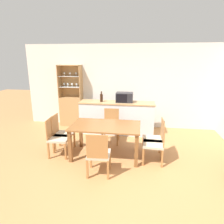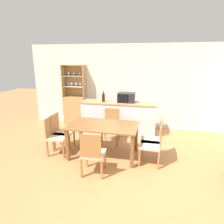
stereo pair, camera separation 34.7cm
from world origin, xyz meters
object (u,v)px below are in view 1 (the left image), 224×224
(dining_chair_side_right_near, at_px, (156,143))
(microwave, at_px, (124,97))
(wine_bottle, at_px, (101,98))
(dining_chair_side_right_far, at_px, (155,138))
(dining_chair_head_far, at_px, (111,126))
(dining_chair_side_left_far, at_px, (62,133))
(display_cabinet, at_px, (72,107))
(dining_table, at_px, (106,130))
(dining_chair_side_left_near, at_px, (57,138))
(dining_chair_head_near, at_px, (98,154))

(dining_chair_side_right_near, xyz_separation_m, microwave, (-0.80, 1.62, 0.63))
(wine_bottle, bearing_deg, dining_chair_side_right_far, -41.51)
(dining_chair_head_far, bearing_deg, dining_chair_side_left_far, 28.61)
(display_cabinet, relative_size, dining_table, 1.29)
(dining_chair_side_left_far, bearing_deg, dining_table, 81.72)
(dining_table, distance_m, dining_chair_side_right_near, 1.10)
(dining_chair_side_right_far, xyz_separation_m, dining_chair_side_right_near, (-0.00, -0.27, 0.00))
(display_cabinet, distance_m, dining_chair_head_far, 1.88)
(dining_table, height_order, dining_chair_side_left_near, dining_chair_side_left_near)
(display_cabinet, relative_size, microwave, 4.11)
(dining_chair_side_right_far, height_order, dining_chair_side_left_near, same)
(dining_chair_side_left_far, bearing_deg, dining_chair_head_near, 48.78)
(display_cabinet, height_order, dining_chair_side_right_near, display_cabinet)
(display_cabinet, bearing_deg, microwave, -14.57)
(dining_chair_side_left_near, relative_size, wine_bottle, 2.88)
(microwave, bearing_deg, dining_chair_side_left_near, -129.82)
(dining_chair_side_right_far, xyz_separation_m, microwave, (-0.80, 1.35, 0.63))
(dining_chair_head_near, relative_size, wine_bottle, 2.88)
(display_cabinet, height_order, dining_table, display_cabinet)
(display_cabinet, distance_m, microwave, 1.86)
(dining_chair_head_far, height_order, dining_chair_head_near, same)
(dining_chair_side_right_near, height_order, microwave, microwave)
(display_cabinet, height_order, dining_chair_side_left_near, display_cabinet)
(dining_chair_head_far, relative_size, dining_chair_side_left_near, 1.00)
(microwave, bearing_deg, dining_table, -100.53)
(dining_chair_side_right_far, height_order, wine_bottle, wine_bottle)
(display_cabinet, distance_m, dining_chair_side_left_far, 1.86)
(dining_chair_head_far, bearing_deg, dining_chair_side_right_near, 137.73)
(dining_chair_head_far, distance_m, dining_chair_side_left_far, 1.25)
(dining_chair_side_left_near, relative_size, dining_chair_side_right_near, 1.00)
(display_cabinet, height_order, dining_chair_head_far, display_cabinet)
(dining_chair_head_near, bearing_deg, dining_chair_side_left_far, 135.82)
(display_cabinet, relative_size, dining_chair_side_right_far, 2.23)
(display_cabinet, height_order, microwave, display_cabinet)
(dining_chair_side_right_near, bearing_deg, microwave, 29.45)
(dining_chair_side_left_far, distance_m, microwave, 2.02)
(dining_chair_head_near, distance_m, microwave, 2.36)
(dining_table, bearing_deg, dining_chair_head_near, -89.74)
(dining_chair_head_near, xyz_separation_m, dining_chair_side_left_far, (-1.08, 0.91, 0.00))
(dining_chair_side_right_far, distance_m, dining_chair_side_right_near, 0.27)
(dining_chair_side_right_near, bearing_deg, wine_bottle, 46.18)
(dining_table, relative_size, dining_chair_head_far, 1.73)
(wine_bottle, bearing_deg, dining_chair_side_left_near, -114.33)
(dining_table, relative_size, wine_bottle, 4.99)
(dining_chair_head_far, distance_m, wine_bottle, 0.97)
(microwave, xyz_separation_m, wine_bottle, (-0.65, -0.07, -0.02))
(dining_chair_head_far, bearing_deg, display_cabinet, -40.71)
(dining_chair_head_far, height_order, microwave, microwave)
(dining_table, xyz_separation_m, dining_chair_side_right_far, (1.08, 0.14, -0.19))
(dining_chair_head_near, distance_m, dining_chair_side_right_near, 1.25)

